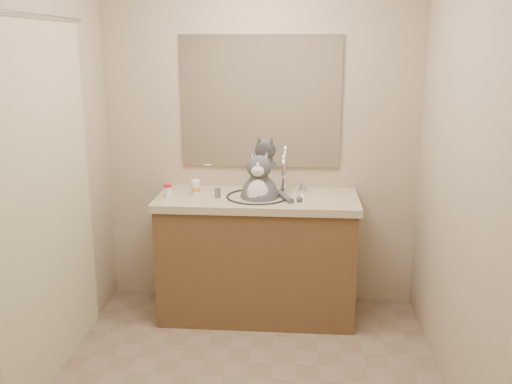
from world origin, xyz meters
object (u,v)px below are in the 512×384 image
(pill_bottle_redcap, at_px, (168,190))
(pill_bottle_orange, at_px, (196,188))
(cat, at_px, (260,196))
(grey_canister, at_px, (218,193))

(pill_bottle_redcap, xyz_separation_m, pill_bottle_orange, (0.17, 0.07, 0.00))
(pill_bottle_redcap, bearing_deg, pill_bottle_orange, 22.57)
(cat, xyz_separation_m, pill_bottle_redcap, (-0.61, -0.04, 0.03))
(cat, xyz_separation_m, grey_canister, (-0.28, -0.03, 0.02))
(cat, height_order, grey_canister, cat)
(pill_bottle_orange, distance_m, grey_canister, 0.17)
(pill_bottle_redcap, bearing_deg, grey_canister, 1.01)
(cat, distance_m, pill_bottle_redcap, 0.61)
(pill_bottle_orange, bearing_deg, grey_canister, -22.59)
(pill_bottle_orange, relative_size, grey_canister, 1.57)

